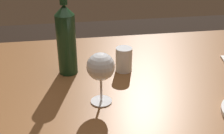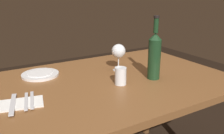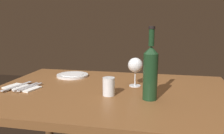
{
  "view_description": "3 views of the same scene",
  "coord_description": "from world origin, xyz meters",
  "px_view_note": "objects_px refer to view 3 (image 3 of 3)",
  "views": [
    {
      "loc": [
        -0.2,
        -0.86,
        1.24
      ],
      "look_at": [
        -0.06,
        0.01,
        0.8
      ],
      "focal_mm": 46.35,
      "sensor_mm": 36.0,
      "label": 1
    },
    {
      "loc": [
        0.63,
        1.07,
        1.21
      ],
      "look_at": [
        -0.01,
        -0.0,
        0.81
      ],
      "focal_mm": 38.6,
      "sensor_mm": 36.0,
      "label": 2
    },
    {
      "loc": [
        -0.26,
        1.19,
        1.11
      ],
      "look_at": [
        0.0,
        -0.03,
        0.86
      ],
      "focal_mm": 37.72,
      "sensor_mm": 36.0,
      "label": 3
    }
  ],
  "objects_px": {
    "wine_glass_left": "(135,66)",
    "table_knife": "(17,86)",
    "fork_outer": "(30,87)",
    "water_tumbler": "(109,87)",
    "dinner_plate": "(73,75)",
    "wine_bottle": "(150,71)",
    "folded_napkin": "(22,88)",
    "fork_inner": "(26,87)"
  },
  "relations": [
    {
      "from": "wine_glass_left",
      "to": "table_knife",
      "type": "distance_m",
      "value": 0.67
    },
    {
      "from": "table_knife",
      "to": "fork_outer",
      "type": "bearing_deg",
      "value": 180.0
    },
    {
      "from": "water_tumbler",
      "to": "table_knife",
      "type": "xyz_separation_m",
      "value": [
        0.53,
        -0.02,
        -0.03
      ]
    },
    {
      "from": "fork_outer",
      "to": "water_tumbler",
      "type": "bearing_deg",
      "value": 177.35
    },
    {
      "from": "fork_outer",
      "to": "dinner_plate",
      "type": "bearing_deg",
      "value": -110.43
    },
    {
      "from": "wine_bottle",
      "to": "folded_napkin",
      "type": "distance_m",
      "value": 0.72
    },
    {
      "from": "wine_glass_left",
      "to": "table_knife",
      "type": "height_order",
      "value": "wine_glass_left"
    },
    {
      "from": "dinner_plate",
      "to": "fork_inner",
      "type": "distance_m",
      "value": 0.36
    },
    {
      "from": "wine_glass_left",
      "to": "folded_napkin",
      "type": "distance_m",
      "value": 0.64
    },
    {
      "from": "folded_napkin",
      "to": "table_knife",
      "type": "distance_m",
      "value": 0.03
    },
    {
      "from": "wine_bottle",
      "to": "fork_outer",
      "type": "distance_m",
      "value": 0.67
    },
    {
      "from": "wine_glass_left",
      "to": "fork_outer",
      "type": "distance_m",
      "value": 0.6
    },
    {
      "from": "wine_glass_left",
      "to": "dinner_plate",
      "type": "distance_m",
      "value": 0.48
    },
    {
      "from": "folded_napkin",
      "to": "wine_bottle",
      "type": "bearing_deg",
      "value": 176.75
    },
    {
      "from": "fork_inner",
      "to": "wine_bottle",
      "type": "bearing_deg",
      "value": 176.63
    },
    {
      "from": "water_tumbler",
      "to": "wine_bottle",
      "type": "bearing_deg",
      "value": 174.64
    },
    {
      "from": "wine_glass_left",
      "to": "wine_bottle",
      "type": "relative_size",
      "value": 0.48
    },
    {
      "from": "folded_napkin",
      "to": "fork_outer",
      "type": "height_order",
      "value": "fork_outer"
    },
    {
      "from": "water_tumbler",
      "to": "fork_outer",
      "type": "height_order",
      "value": "water_tumbler"
    },
    {
      "from": "wine_glass_left",
      "to": "wine_bottle",
      "type": "xyz_separation_m",
      "value": [
        -0.09,
        0.22,
        0.02
      ]
    },
    {
      "from": "water_tumbler",
      "to": "folded_napkin",
      "type": "distance_m",
      "value": 0.5
    },
    {
      "from": "folded_napkin",
      "to": "table_knife",
      "type": "xyz_separation_m",
      "value": [
        0.03,
        0.0,
        0.01
      ]
    },
    {
      "from": "dinner_plate",
      "to": "fork_outer",
      "type": "distance_m",
      "value": 0.35
    },
    {
      "from": "dinner_plate",
      "to": "table_knife",
      "type": "height_order",
      "value": "dinner_plate"
    },
    {
      "from": "water_tumbler",
      "to": "table_knife",
      "type": "height_order",
      "value": "water_tumbler"
    },
    {
      "from": "table_knife",
      "to": "wine_bottle",
      "type": "bearing_deg",
      "value": 176.88
    },
    {
      "from": "wine_bottle",
      "to": "dinner_plate",
      "type": "distance_m",
      "value": 0.66
    },
    {
      "from": "wine_bottle",
      "to": "fork_outer",
      "type": "height_order",
      "value": "wine_bottle"
    },
    {
      "from": "water_tumbler",
      "to": "fork_outer",
      "type": "bearing_deg",
      "value": -2.65
    },
    {
      "from": "wine_glass_left",
      "to": "fork_outer",
      "type": "height_order",
      "value": "wine_glass_left"
    },
    {
      "from": "fork_inner",
      "to": "water_tumbler",
      "type": "bearing_deg",
      "value": 177.49
    },
    {
      "from": "wine_bottle",
      "to": "water_tumbler",
      "type": "xyz_separation_m",
      "value": [
        0.2,
        -0.02,
        -0.1
      ]
    },
    {
      "from": "wine_glass_left",
      "to": "table_knife",
      "type": "bearing_deg",
      "value": 15.39
    },
    {
      "from": "dinner_plate",
      "to": "table_knife",
      "type": "relative_size",
      "value": 1.0
    },
    {
      "from": "wine_glass_left",
      "to": "dinner_plate",
      "type": "height_order",
      "value": "wine_glass_left"
    },
    {
      "from": "fork_inner",
      "to": "dinner_plate",
      "type": "bearing_deg",
      "value": -114.21
    },
    {
      "from": "wine_glass_left",
      "to": "fork_inner",
      "type": "height_order",
      "value": "wine_glass_left"
    },
    {
      "from": "water_tumbler",
      "to": "dinner_plate",
      "type": "relative_size",
      "value": 0.44
    },
    {
      "from": "table_knife",
      "to": "water_tumbler",
      "type": "bearing_deg",
      "value": 177.75
    },
    {
      "from": "fork_outer",
      "to": "table_knife",
      "type": "xyz_separation_m",
      "value": [
        0.08,
        0.0,
        0.0
      ]
    },
    {
      "from": "dinner_plate",
      "to": "folded_napkin",
      "type": "height_order",
      "value": "dinner_plate"
    },
    {
      "from": "water_tumbler",
      "to": "fork_inner",
      "type": "relative_size",
      "value": 0.51
    }
  ]
}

